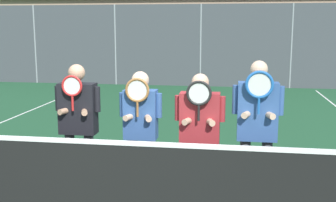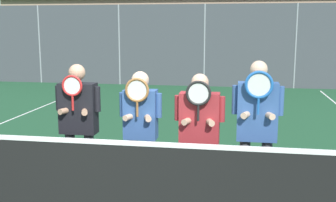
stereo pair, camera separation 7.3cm
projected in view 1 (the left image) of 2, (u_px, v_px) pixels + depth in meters
hill_distant at (225, 43)px, 57.71m from camera, size 90.29×50.16×17.56m
clubhouse_building at (181, 30)px, 24.49m from camera, size 20.63×5.50×4.11m
fence_back at (201, 46)px, 16.02m from camera, size 20.19×0.06×3.11m
tennis_net at (124, 179)px, 5.00m from camera, size 11.36×0.09×1.06m
player_leftmost at (78, 118)px, 5.62m from camera, size 0.62×0.34×1.79m
player_center_left at (141, 123)px, 5.50m from camera, size 0.56×0.34×1.71m
player_center_right at (200, 127)px, 5.29m from camera, size 0.63×0.34×1.71m
player_rightmost at (257, 123)px, 5.14m from camera, size 0.62×0.34×1.88m
car_far_left at (101, 55)px, 19.76m from camera, size 4.61×2.09×1.88m
car_left_of_center at (207, 58)px, 18.79m from camera, size 4.51×2.01×1.74m
car_center at (317, 58)px, 17.93m from camera, size 4.01×2.02×1.85m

